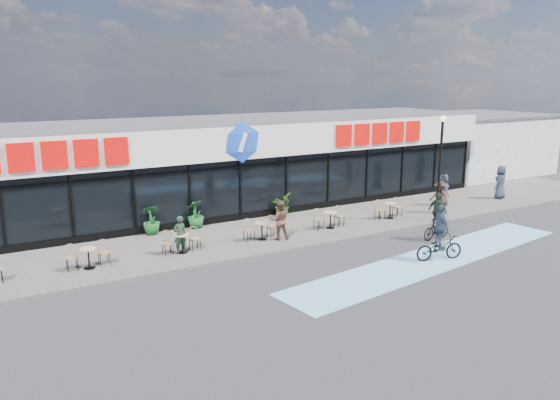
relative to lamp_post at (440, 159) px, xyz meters
name	(u,v)px	position (x,y,z in m)	size (l,w,h in m)	color
ground	(325,265)	(-7.97, -2.30, -3.02)	(120.00, 120.00, 0.00)	#28282B
sidewalk	(266,234)	(-7.97, 2.20, -2.97)	(44.00, 5.00, 0.10)	#625D57
bike_lane	(434,259)	(-3.97, -3.80, -3.02)	(14.00, 2.20, 0.01)	#6FA7D3
building	(215,164)	(-7.97, 7.63, -0.69)	(30.60, 6.57, 4.75)	black
neighbour_building	(475,143)	(12.53, 8.70, -0.96)	(9.20, 7.20, 4.11)	white
lamp_post	(440,159)	(0.00, 0.00, 0.00)	(0.28, 0.28, 4.89)	black
bistro_set_1	(88,255)	(-15.55, 1.46, -2.47)	(1.54, 0.62, 0.90)	tan
bistro_set_2	(181,241)	(-12.08, 1.46, -2.47)	(1.54, 0.62, 0.90)	tan
bistro_set_3	(261,228)	(-8.61, 1.46, -2.47)	(1.54, 0.62, 0.90)	tan
bistro_set_4	(329,218)	(-5.14, 1.46, -2.47)	(1.54, 0.62, 0.90)	tan
bistro_set_5	(389,209)	(-1.67, 1.46, -2.47)	(1.54, 0.62, 0.90)	tan
potted_plant_left	(151,220)	(-12.34, 4.43, -2.28)	(0.72, 0.72, 1.28)	#154C1C
potted_plant_mid	(196,214)	(-10.33, 4.40, -2.28)	(0.72, 0.72, 1.29)	#164F1F
potted_plant_right	(282,205)	(-5.93, 4.35, -2.36)	(1.01, 0.87, 1.12)	#2C611B
patron_left	(180,235)	(-12.17, 1.35, -2.18)	(0.54, 0.36, 1.49)	#1B301E
patron_right	(279,220)	(-7.96, 1.03, -2.10)	(0.80, 0.62, 1.65)	brown
pedestrian_a	(439,197)	(1.15, 0.98, -2.12)	(1.03, 0.59, 1.60)	#3F2216
pedestrian_b	(443,190)	(2.54, 2.05, -2.10)	(0.80, 0.52, 1.65)	#2B3443
pedestrian_c	(501,182)	(6.46, 1.60, -2.01)	(0.90, 0.58, 1.84)	#293041
cyclist_a	(440,240)	(-3.94, -3.96, -2.24)	(1.97, 1.10, 2.14)	black
cyclist_b	(437,221)	(-2.06, -2.00, -2.20)	(1.59, 0.95, 2.01)	black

